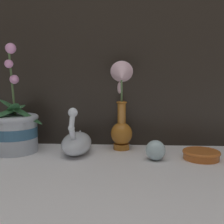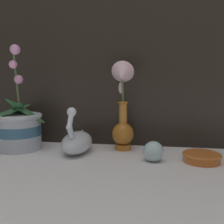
# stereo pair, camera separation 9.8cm
# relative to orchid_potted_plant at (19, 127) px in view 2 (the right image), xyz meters

# --- Properties ---
(ground_plane) EXTENTS (2.80, 2.80, 0.00)m
(ground_plane) POSITION_rel_orchid_potted_plant_xyz_m (0.35, -0.13, -0.09)
(ground_plane) COLOR white
(window_backdrop) EXTENTS (2.80, 0.03, 1.20)m
(window_backdrop) POSITION_rel_orchid_potted_plant_xyz_m (0.35, 0.14, 0.51)
(window_backdrop) COLOR black
(window_backdrop) RESTS_ON ground_plane
(orchid_potted_plant) EXTENTS (0.21, 0.23, 0.41)m
(orchid_potted_plant) POSITION_rel_orchid_potted_plant_xyz_m (0.00, 0.00, 0.00)
(orchid_potted_plant) COLOR #B2BCCC
(orchid_potted_plant) RESTS_ON ground_plane
(swan_figurine) EXTENTS (0.11, 0.21, 0.18)m
(swan_figurine) POSITION_rel_orchid_potted_plant_xyz_m (0.25, -0.01, -0.04)
(swan_figurine) COLOR silver
(swan_figurine) RESTS_ON ground_plane
(blue_vase) EXTENTS (0.09, 0.13, 0.35)m
(blue_vase) POSITION_rel_orchid_potted_plant_xyz_m (0.41, 0.04, 0.06)
(blue_vase) COLOR #B26B23
(blue_vase) RESTS_ON ground_plane
(glass_sphere) EXTENTS (0.07, 0.07, 0.07)m
(glass_sphere) POSITION_rel_orchid_potted_plant_xyz_m (0.53, -0.08, -0.05)
(glass_sphere) COLOR silver
(glass_sphere) RESTS_ON ground_plane
(amber_dish) EXTENTS (0.13, 0.13, 0.03)m
(amber_dish) POSITION_rel_orchid_potted_plant_xyz_m (0.70, -0.06, -0.07)
(amber_dish) COLOR #C66628
(amber_dish) RESTS_ON ground_plane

